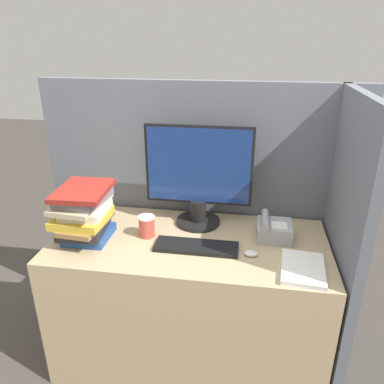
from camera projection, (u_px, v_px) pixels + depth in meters
The scene contains 10 objects.
cubicle_panel_rear at pixel (199, 210), 2.19m from camera, with size 1.77×0.04×1.47m.
cubicle_panel_right at pixel (339, 250), 1.79m from camera, with size 0.04×0.71×1.47m.
desk at pixel (189, 300), 2.01m from camera, with size 1.37×0.65×0.74m.
monitor at pixel (198, 180), 1.94m from camera, with size 0.56×0.24×0.54m.
keyboard at pixel (196, 247), 1.79m from camera, with size 0.40×0.13×0.02m.
mouse at pixel (251, 253), 1.73m from camera, with size 0.07×0.05×0.02m.
coffee_cup at pixel (147, 226), 1.88m from camera, with size 0.08×0.08×0.11m.
book_stack at pixel (84, 213), 1.82m from camera, with size 0.26×0.32×0.27m.
desk_telephone at pixel (273, 230), 1.86m from camera, with size 0.17×0.18×0.12m.
paper_pile at pixel (303, 269), 1.62m from camera, with size 0.20×0.27×0.02m.
Camera 1 is at (0.27, -1.28, 1.69)m, focal length 35.00 mm.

